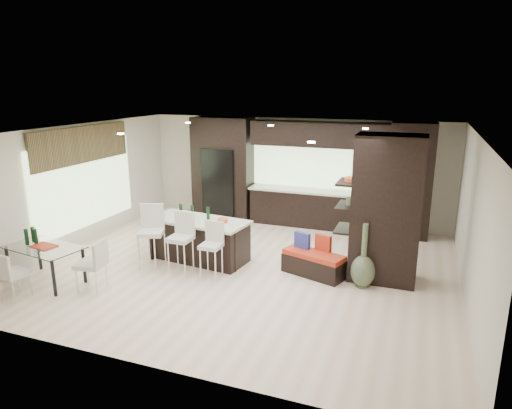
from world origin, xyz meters
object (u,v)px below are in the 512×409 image
at_px(bench, 313,264).
at_px(chair_near, 14,277).
at_px(dining_table, 46,264).
at_px(stool_mid, 181,249).
at_px(floor_vase, 364,256).
at_px(stool_right, 211,256).
at_px(stool_left, 152,244).
at_px(kitchen_island, 199,240).
at_px(chair_end, 91,268).

bearing_deg(bench, chair_near, -130.86).
bearing_deg(dining_table, bench, 32.73).
xyz_separation_m(stool_mid, floor_vase, (3.36, 0.58, 0.11)).
height_order(stool_mid, stool_right, stool_mid).
bearing_deg(bench, floor_vase, 7.01).
relative_size(stool_left, floor_vase, 0.87).
height_order(bench, chair_near, chair_near).
relative_size(kitchen_island, bench, 1.73).
bearing_deg(chair_end, chair_near, 113.63).
bearing_deg(chair_near, stool_left, 58.83).
relative_size(stool_right, floor_vase, 0.72).
relative_size(dining_table, chair_near, 1.83).
bearing_deg(stool_right, chair_end, -143.92).
xyz_separation_m(stool_right, chair_end, (-1.73, -1.25, -0.00)).
relative_size(stool_mid, bench, 0.81).
bearing_deg(stool_left, stool_right, -19.02).
bearing_deg(dining_table, stool_right, 33.31).
distance_m(bench, chair_end, 4.05).
height_order(kitchen_island, bench, kitchen_island).
relative_size(kitchen_island, stool_right, 2.41).
relative_size(bench, chair_near, 1.53).
bearing_deg(floor_vase, stool_right, -168.39).
bearing_deg(bench, stool_mid, -143.73).
relative_size(stool_left, stool_right, 1.21).
height_order(stool_right, chair_near, stool_right).
height_order(stool_mid, chair_near, stool_mid).
bearing_deg(chair_end, stool_mid, -52.33).
xyz_separation_m(kitchen_island, stool_right, (0.63, -0.73, -0.00)).
bearing_deg(bench, stool_right, -138.65).
height_order(stool_right, dining_table, stool_right).
bearing_deg(stool_mid, dining_table, -149.81).
relative_size(stool_left, chair_end, 1.21).
xyz_separation_m(kitchen_island, bench, (2.42, 0.02, -0.20)).
height_order(stool_right, bench, stool_right).
bearing_deg(floor_vase, stool_left, -171.46).
relative_size(kitchen_island, stool_left, 2.00).
relative_size(chair_near, chair_end, 0.91).
bearing_deg(dining_table, chair_near, -81.05).
distance_m(kitchen_island, floor_vase, 3.37).
distance_m(kitchen_island, stool_left, 1.00).
bearing_deg(kitchen_island, chair_near, -121.32).
xyz_separation_m(stool_left, stool_mid, (0.63, 0.02, -0.04)).
relative_size(dining_table, chair_end, 1.67).
bearing_deg(stool_mid, stool_left, -178.36).
bearing_deg(stool_right, stool_left, -177.90).
bearing_deg(stool_mid, chair_end, -131.71).
xyz_separation_m(floor_vase, dining_table, (-5.49, -1.81, -0.25)).
xyz_separation_m(floor_vase, chair_end, (-4.46, -1.81, -0.17)).
height_order(kitchen_island, dining_table, kitchen_island).
xyz_separation_m(kitchen_island, floor_vase, (3.36, -0.17, 0.16)).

